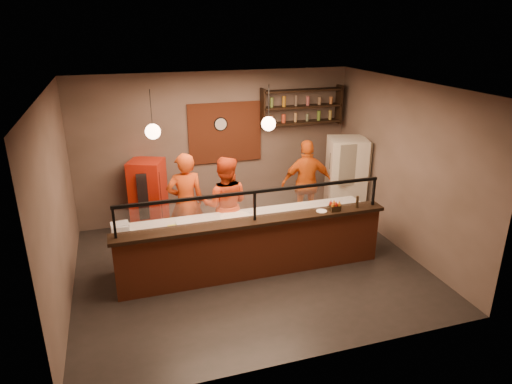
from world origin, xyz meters
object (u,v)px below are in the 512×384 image
object	(u,v)px
red_cooler	(149,196)
wall_clock	(221,124)
pepper_mill	(357,202)
pizza_dough	(236,217)
condiment_caddy	(335,208)
cook_left	(186,203)
fridge	(345,180)
cook_right	(307,183)
cook_mid	(225,205)

from	to	relation	value
red_cooler	wall_clock	bearing A→B (deg)	33.83
wall_clock	pepper_mill	size ratio (longest dim) A/B	1.38
pizza_dough	condiment_caddy	bearing A→B (deg)	-19.64
cook_left	pepper_mill	bearing A→B (deg)	151.27
fridge	condiment_caddy	distance (m)	2.11
condiment_caddy	pizza_dough	bearing A→B (deg)	160.36
wall_clock	pizza_dough	world-z (taller)	wall_clock
red_cooler	pizza_dough	size ratio (longest dim) A/B	2.73
cook_right	condiment_caddy	distance (m)	1.79
cook_right	fridge	distance (m)	0.90
cook_right	condiment_caddy	world-z (taller)	cook_right
wall_clock	red_cooler	bearing A→B (deg)	-169.30
fridge	condiment_caddy	xyz separation A→B (m)	(-1.15, -1.75, 0.19)
cook_mid	pepper_mill	xyz separation A→B (m)	(2.12, -1.13, 0.24)
cook_right	pepper_mill	distance (m)	1.79
wall_clock	fridge	size ratio (longest dim) A/B	0.16
cook_left	pepper_mill	distance (m)	3.15
condiment_caddy	red_cooler	bearing A→B (deg)	140.23
cook_right	pizza_dough	world-z (taller)	cook_right
fridge	pizza_dough	bearing A→B (deg)	-141.95
cook_right	fridge	world-z (taller)	cook_right
wall_clock	pizza_dough	xyz separation A→B (m)	(-0.28, -2.22, -1.19)
cook_mid	wall_clock	bearing A→B (deg)	-82.20
pepper_mill	cook_mid	bearing A→B (deg)	151.92
cook_mid	cook_right	world-z (taller)	cook_right
pizza_dough	cook_left	bearing A→B (deg)	132.58
cook_left	cook_mid	size ratio (longest dim) A/B	1.03
cook_right	pepper_mill	world-z (taller)	cook_right
cook_mid	pizza_dough	bearing A→B (deg)	114.42
cook_left	pizza_dough	distance (m)	1.11
cook_mid	fridge	xyz separation A→B (m)	(2.84, 0.62, -0.01)
pizza_dough	condiment_caddy	distance (m)	1.75
fridge	wall_clock	bearing A→B (deg)	172.56
wall_clock	condiment_caddy	world-z (taller)	wall_clock
pepper_mill	cook_right	bearing A→B (deg)	96.03
fridge	pepper_mill	distance (m)	1.91
pizza_dough	red_cooler	bearing A→B (deg)	125.43
cook_mid	pepper_mill	world-z (taller)	cook_mid
cook_right	pepper_mill	bearing A→B (deg)	104.40
pizza_dough	condiment_caddy	xyz separation A→B (m)	(1.63, -0.58, 0.20)
cook_right	fridge	xyz separation A→B (m)	(0.90, -0.01, -0.01)
cook_left	pepper_mill	size ratio (longest dim) A/B	8.84
cook_mid	red_cooler	world-z (taller)	cook_mid
cook_mid	pepper_mill	size ratio (longest dim) A/B	8.58
wall_clock	red_cooler	world-z (taller)	wall_clock
wall_clock	cook_right	size ratio (longest dim) A/B	0.16
cook_left	cook_right	distance (m)	2.65
pizza_dough	cook_right	bearing A→B (deg)	32.18
fridge	pepper_mill	xyz separation A→B (m)	(-0.72, -1.75, 0.25)
pizza_dough	pepper_mill	size ratio (longest dim) A/B	2.57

